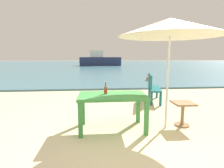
{
  "coord_description": "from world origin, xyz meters",
  "views": [
    {
      "loc": [
        -0.74,
        -2.93,
        1.55
      ],
      "look_at": [
        -0.21,
        3.0,
        0.6
      ],
      "focal_mm": 28.03,
      "sensor_mm": 36.0,
      "label": 1
    }
  ],
  "objects_px": {
    "picnic_table_green": "(112,100)",
    "bench_teal_center": "(153,86)",
    "patio_umbrella": "(170,27)",
    "swimmer_person": "(149,78)",
    "beer_bottle_amber": "(106,90)",
    "boat_tanker": "(100,60)",
    "side_table_wood": "(183,110)"
  },
  "relations": [
    {
      "from": "side_table_wood",
      "to": "bench_teal_center",
      "type": "bearing_deg",
      "value": 89.67
    },
    {
      "from": "beer_bottle_amber",
      "to": "swimmer_person",
      "type": "xyz_separation_m",
      "value": [
        3.07,
        6.94,
        -0.61
      ]
    },
    {
      "from": "picnic_table_green",
      "to": "beer_bottle_amber",
      "type": "bearing_deg",
      "value": 156.11
    },
    {
      "from": "beer_bottle_amber",
      "to": "boat_tanker",
      "type": "height_order",
      "value": "boat_tanker"
    },
    {
      "from": "picnic_table_green",
      "to": "side_table_wood",
      "type": "distance_m",
      "value": 1.61
    },
    {
      "from": "bench_teal_center",
      "to": "swimmer_person",
      "type": "bearing_deg",
      "value": 74.33
    },
    {
      "from": "patio_umbrella",
      "to": "bench_teal_center",
      "type": "distance_m",
      "value": 2.78
    },
    {
      "from": "patio_umbrella",
      "to": "swimmer_person",
      "type": "bearing_deg",
      "value": 75.85
    },
    {
      "from": "boat_tanker",
      "to": "side_table_wood",
      "type": "bearing_deg",
      "value": -86.91
    },
    {
      "from": "beer_bottle_amber",
      "to": "patio_umbrella",
      "type": "bearing_deg",
      "value": -3.83
    },
    {
      "from": "picnic_table_green",
      "to": "boat_tanker",
      "type": "relative_size",
      "value": 0.22
    },
    {
      "from": "picnic_table_green",
      "to": "boat_tanker",
      "type": "distance_m",
      "value": 24.63
    },
    {
      "from": "patio_umbrella",
      "to": "boat_tanker",
      "type": "bearing_deg",
      "value": 92.11
    },
    {
      "from": "picnic_table_green",
      "to": "beer_bottle_amber",
      "type": "relative_size",
      "value": 5.28
    },
    {
      "from": "side_table_wood",
      "to": "boat_tanker",
      "type": "xyz_separation_m",
      "value": [
        -1.33,
        24.57,
        0.57
      ]
    },
    {
      "from": "picnic_table_green",
      "to": "side_table_wood",
      "type": "bearing_deg",
      "value": 2.12
    },
    {
      "from": "side_table_wood",
      "to": "patio_umbrella",
      "type": "bearing_deg",
      "value": -168.53
    },
    {
      "from": "patio_umbrella",
      "to": "bench_teal_center",
      "type": "relative_size",
      "value": 1.84
    },
    {
      "from": "beer_bottle_amber",
      "to": "side_table_wood",
      "type": "bearing_deg",
      "value": -0.06
    },
    {
      "from": "bench_teal_center",
      "to": "patio_umbrella",
      "type": "bearing_deg",
      "value": -100.87
    },
    {
      "from": "patio_umbrella",
      "to": "swimmer_person",
      "type": "relative_size",
      "value": 5.61
    },
    {
      "from": "patio_umbrella",
      "to": "side_table_wood",
      "type": "bearing_deg",
      "value": 11.47
    },
    {
      "from": "boat_tanker",
      "to": "patio_umbrella",
      "type": "bearing_deg",
      "value": -87.89
    },
    {
      "from": "picnic_table_green",
      "to": "beer_bottle_amber",
      "type": "distance_m",
      "value": 0.25
    },
    {
      "from": "swimmer_person",
      "to": "side_table_wood",
      "type": "bearing_deg",
      "value": -101.02
    },
    {
      "from": "picnic_table_green",
      "to": "boat_tanker",
      "type": "height_order",
      "value": "boat_tanker"
    },
    {
      "from": "swimmer_person",
      "to": "beer_bottle_amber",
      "type": "bearing_deg",
      "value": -113.88
    },
    {
      "from": "swimmer_person",
      "to": "boat_tanker",
      "type": "xyz_separation_m",
      "value": [
        -2.68,
        17.62,
        0.69
      ]
    },
    {
      "from": "picnic_table_green",
      "to": "bench_teal_center",
      "type": "bearing_deg",
      "value": 54.35
    },
    {
      "from": "bench_teal_center",
      "to": "boat_tanker",
      "type": "height_order",
      "value": "boat_tanker"
    },
    {
      "from": "patio_umbrella",
      "to": "bench_teal_center",
      "type": "xyz_separation_m",
      "value": [
        0.43,
        2.25,
        -1.58
      ]
    },
    {
      "from": "boat_tanker",
      "to": "bench_teal_center",
      "type": "bearing_deg",
      "value": -86.58
    }
  ]
}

